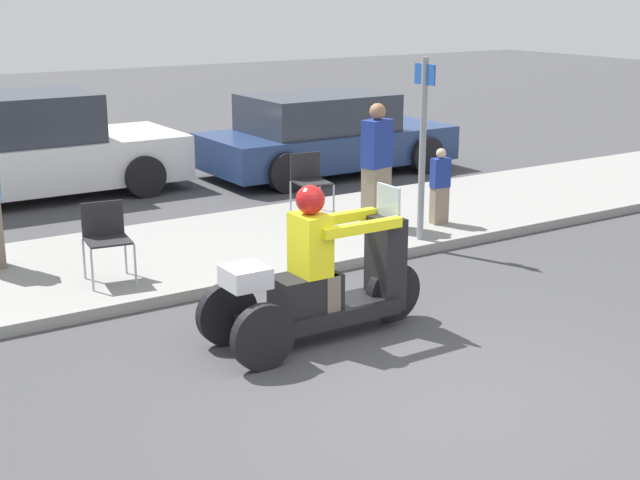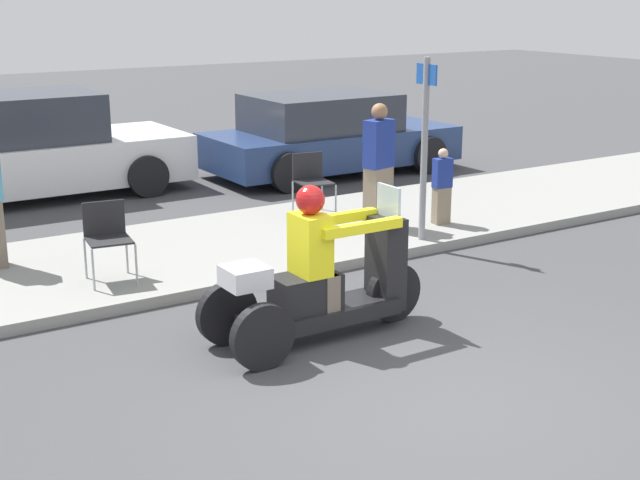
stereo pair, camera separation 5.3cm
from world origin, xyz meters
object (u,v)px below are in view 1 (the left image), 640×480
(spectator_near_curb, at_px, (377,168))
(street_sign, at_px, (423,142))
(motorcycle_trike, at_px, (321,284))
(spectator_with_child, at_px, (440,187))
(parked_car_lot_right, at_px, (15,150))
(folding_chair_set_back, at_px, (106,233))
(folding_chair_curbside, at_px, (309,177))
(parked_car_lot_far, at_px, (324,136))

(spectator_near_curb, xyz_separation_m, street_sign, (0.07, -0.82, 0.43))
(motorcycle_trike, distance_m, spectator_near_curb, 3.66)
(spectator_with_child, relative_size, parked_car_lot_right, 0.20)
(motorcycle_trike, bearing_deg, parked_car_lot_right, 96.46)
(spectator_near_curb, height_order, folding_chair_set_back, spectator_near_curb)
(folding_chair_curbside, bearing_deg, street_sign, -76.16)
(parked_car_lot_right, bearing_deg, street_sign, -57.80)
(motorcycle_trike, height_order, spectator_with_child, motorcycle_trike)
(folding_chair_set_back, distance_m, parked_car_lot_far, 6.64)
(spectator_with_child, xyz_separation_m, folding_chair_set_back, (-4.46, 0.08, 0.03))
(motorcycle_trike, bearing_deg, street_sign, 34.56)
(motorcycle_trike, xyz_separation_m, parked_car_lot_far, (4.15, 6.32, 0.14))
(spectator_with_child, distance_m, folding_chair_curbside, 1.79)
(spectator_with_child, height_order, spectator_near_curb, spectator_near_curb)
(parked_car_lot_far, bearing_deg, street_sign, -108.83)
(folding_chair_curbside, distance_m, parked_car_lot_right, 4.67)
(street_sign, bearing_deg, parked_car_lot_right, 122.20)
(folding_chair_set_back, height_order, parked_car_lot_far, parked_car_lot_far)
(street_sign, bearing_deg, parked_car_lot_far, 71.17)
(motorcycle_trike, distance_m, parked_car_lot_right, 7.29)
(parked_car_lot_far, bearing_deg, motorcycle_trike, -123.29)
(spectator_near_curb, relative_size, parked_car_lot_right, 0.33)
(spectator_with_child, bearing_deg, parked_car_lot_far, 78.14)
(parked_car_lot_right, bearing_deg, spectator_with_child, -50.40)
(street_sign, bearing_deg, spectator_with_child, 33.89)
(spectator_with_child, height_order, folding_chair_set_back, spectator_with_child)
(spectator_with_child, distance_m, folding_chair_set_back, 4.46)
(folding_chair_set_back, relative_size, parked_car_lot_far, 0.19)
(spectator_near_curb, bearing_deg, parked_car_lot_far, 66.45)
(motorcycle_trike, relative_size, parked_car_lot_far, 0.51)
(folding_chair_curbside, bearing_deg, parked_car_lot_right, 129.55)
(folding_chair_set_back, bearing_deg, spectator_near_curb, 4.16)
(motorcycle_trike, bearing_deg, spectator_near_curb, 45.88)
(motorcycle_trike, relative_size, street_sign, 0.99)
(spectator_with_child, relative_size, folding_chair_set_back, 1.21)
(parked_car_lot_right, relative_size, parked_car_lot_far, 1.13)
(folding_chair_curbside, distance_m, folding_chair_set_back, 3.56)
(parked_car_lot_right, bearing_deg, motorcycle_trike, -83.54)
(spectator_with_child, height_order, parked_car_lot_far, parked_car_lot_far)
(folding_chair_curbside, relative_size, folding_chair_set_back, 1.00)
(folding_chair_set_back, bearing_deg, folding_chair_curbside, 21.31)
(parked_car_lot_far, distance_m, street_sign, 4.83)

